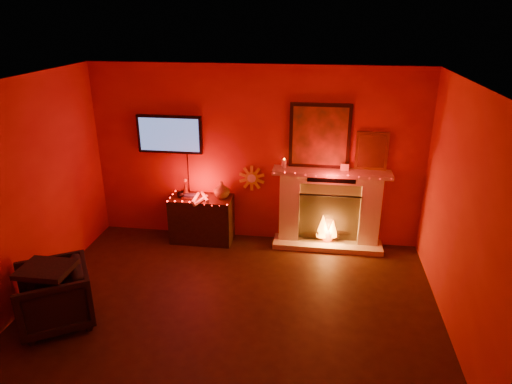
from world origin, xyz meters
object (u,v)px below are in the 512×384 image
armchair (54,296)px  console_table (203,217)px  fireplace (329,201)px  sunburst_clock (252,178)px  tv (170,135)px

armchair → console_table: bearing=120.6°
fireplace → armchair: 3.93m
sunburst_clock → tv: bearing=-178.8°
tv → armchair: size_ratio=1.57×
console_table → sunburst_clock: bearing=16.4°
sunburst_clock → armchair: size_ratio=0.51×
sunburst_clock → fireplace: bearing=-4.4°
armchair → fireplace: bearing=95.4°
tv → armchair: tv is taller
tv → console_table: 1.36m
sunburst_clock → console_table: (-0.75, -0.22, -0.61)m
fireplace → console_table: (-1.94, -0.13, -0.33)m
fireplace → armchair: fireplace is taller
sunburst_clock → console_table: size_ratio=0.41×
fireplace → console_table: bearing=-176.2°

